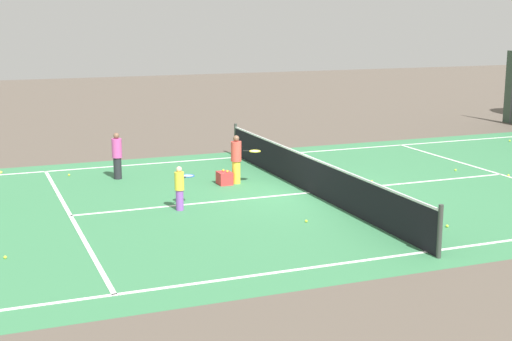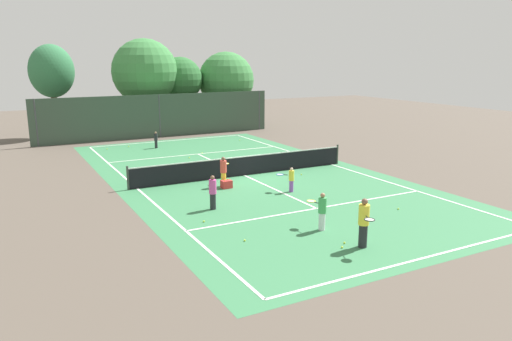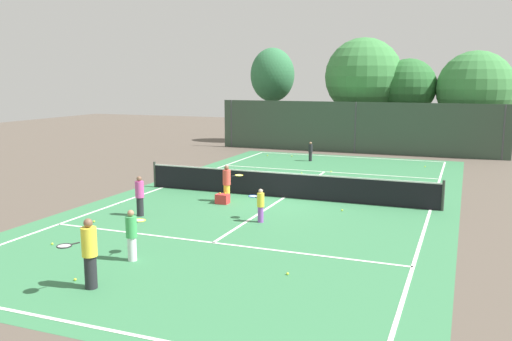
# 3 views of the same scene
# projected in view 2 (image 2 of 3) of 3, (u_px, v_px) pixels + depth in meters

# --- Properties ---
(ground_plane) EXTENTS (80.00, 80.00, 0.00)m
(ground_plane) POSITION_uv_depth(u_px,v_px,m) (244.00, 175.00, 25.01)
(ground_plane) COLOR brown
(court_surface) EXTENTS (13.00, 25.00, 0.01)m
(court_surface) POSITION_uv_depth(u_px,v_px,m) (244.00, 175.00, 25.01)
(court_surface) COLOR #387A4C
(court_surface) RESTS_ON ground_plane
(tennis_net) EXTENTS (11.90, 0.10, 1.10)m
(tennis_net) POSITION_uv_depth(u_px,v_px,m) (244.00, 166.00, 24.89)
(tennis_net) COLOR #333833
(tennis_net) RESTS_ON ground_plane
(perimeter_fence) EXTENTS (18.00, 0.12, 3.20)m
(perimeter_fence) POSITION_uv_depth(u_px,v_px,m) (160.00, 116.00, 36.67)
(perimeter_fence) COLOR #384C3D
(perimeter_fence) RESTS_ON ground_plane
(tree_0) EXTENTS (3.23, 2.89, 6.83)m
(tree_0) POSITION_uv_depth(u_px,v_px,m) (52.00, 72.00, 35.94)
(tree_0) COLOR brown
(tree_0) RESTS_ON ground_plane
(tree_1) EXTENTS (3.61, 3.61, 5.93)m
(tree_1) POSITION_uv_depth(u_px,v_px,m) (180.00, 79.00, 40.03)
(tree_1) COLOR brown
(tree_1) RESTS_ON ground_plane
(tree_2) EXTENTS (5.13, 5.13, 7.34)m
(tree_2) POSITION_uv_depth(u_px,v_px,m) (145.00, 72.00, 38.44)
(tree_2) COLOR brown
(tree_2) RESTS_ON ground_plane
(tree_3) EXTENTS (4.74, 4.74, 6.36)m
(tree_3) POSITION_uv_depth(u_px,v_px,m) (226.00, 80.00, 41.80)
(tree_3) COLOR brown
(tree_3) RESTS_ON ground_plane
(player_0) EXTENTS (0.24, 0.24, 1.10)m
(player_0) POSITION_uv_depth(u_px,v_px,m) (156.00, 140.00, 32.39)
(player_0) COLOR #232328
(player_0) RESTS_ON ground_plane
(player_1) EXTENTS (0.69, 0.83, 1.40)m
(player_1) POSITION_uv_depth(u_px,v_px,m) (223.00, 171.00, 22.76)
(player_1) COLOR yellow
(player_1) RESTS_ON ground_plane
(player_2) EXTENTS (0.74, 0.69, 1.11)m
(player_2) POSITION_uv_depth(u_px,v_px,m) (291.00, 179.00, 21.83)
(player_2) COLOR purple
(player_2) RESTS_ON ground_plane
(player_3) EXTENTS (0.62, 0.91, 1.60)m
(player_3) POSITION_uv_depth(u_px,v_px,m) (364.00, 222.00, 15.37)
(player_3) COLOR #232328
(player_3) RESTS_ON ground_plane
(player_4) EXTENTS (0.44, 0.87, 1.34)m
(player_4) POSITION_uv_depth(u_px,v_px,m) (322.00, 211.00, 16.97)
(player_4) COLOR silver
(player_4) RESTS_ON ground_plane
(player_5) EXTENTS (0.29, 0.29, 1.38)m
(player_5) POSITION_uv_depth(u_px,v_px,m) (213.00, 192.00, 19.28)
(player_5) COLOR #232328
(player_5) RESTS_ON ground_plane
(ball_crate) EXTENTS (0.47, 0.38, 0.43)m
(ball_crate) POSITION_uv_depth(u_px,v_px,m) (226.00, 184.00, 22.56)
(ball_crate) COLOR red
(ball_crate) RESTS_ON ground_plane
(tennis_ball_0) EXTENTS (0.07, 0.07, 0.07)m
(tennis_ball_0) POSITION_uv_depth(u_px,v_px,m) (107.00, 149.00, 32.04)
(tennis_ball_0) COLOR #CCE533
(tennis_ball_0) RESTS_ON ground_plane
(tennis_ball_1) EXTENTS (0.07, 0.07, 0.07)m
(tennis_ball_1) POSITION_uv_depth(u_px,v_px,m) (344.00, 243.00, 15.82)
(tennis_ball_1) COLOR #CCE533
(tennis_ball_1) RESTS_ON ground_plane
(tennis_ball_2) EXTENTS (0.07, 0.07, 0.07)m
(tennis_ball_2) POSITION_uv_depth(u_px,v_px,m) (297.00, 161.00, 28.17)
(tennis_ball_2) COLOR #CCE533
(tennis_ball_2) RESTS_ON ground_plane
(tennis_ball_3) EXTENTS (0.07, 0.07, 0.07)m
(tennis_ball_3) POSITION_uv_depth(u_px,v_px,m) (202.00, 153.00, 30.68)
(tennis_ball_3) COLOR #CCE533
(tennis_ball_3) RESTS_ON ground_plane
(tennis_ball_4) EXTENTS (0.07, 0.07, 0.07)m
(tennis_ball_4) POSITION_uv_depth(u_px,v_px,m) (240.00, 140.00, 35.48)
(tennis_ball_4) COLOR #CCE533
(tennis_ball_4) RESTS_ON ground_plane
(tennis_ball_5) EXTENTS (0.07, 0.07, 0.07)m
(tennis_ball_5) POSITION_uv_depth(u_px,v_px,m) (189.00, 158.00, 29.25)
(tennis_ball_5) COLOR #CCE533
(tennis_ball_5) RESTS_ON ground_plane
(tennis_ball_6) EXTENTS (0.07, 0.07, 0.07)m
(tennis_ball_6) POSITION_uv_depth(u_px,v_px,m) (342.00, 247.00, 15.46)
(tennis_ball_6) COLOR #CCE533
(tennis_ball_6) RESTS_ON ground_plane
(tennis_ball_7) EXTENTS (0.07, 0.07, 0.07)m
(tennis_ball_7) POSITION_uv_depth(u_px,v_px,m) (204.00, 221.00, 17.89)
(tennis_ball_7) COLOR #CCE533
(tennis_ball_7) RESTS_ON ground_plane
(tennis_ball_8) EXTENTS (0.07, 0.07, 0.07)m
(tennis_ball_8) POSITION_uv_depth(u_px,v_px,m) (245.00, 240.00, 16.03)
(tennis_ball_8) COLOR #CCE533
(tennis_ball_8) RESTS_ON ground_plane
(tennis_ball_9) EXTENTS (0.07, 0.07, 0.07)m
(tennis_ball_9) POSITION_uv_depth(u_px,v_px,m) (218.00, 167.00, 26.68)
(tennis_ball_9) COLOR #CCE533
(tennis_ball_9) RESTS_ON ground_plane
(tennis_ball_10) EXTENTS (0.07, 0.07, 0.07)m
(tennis_ball_10) POSITION_uv_depth(u_px,v_px,m) (301.00, 175.00, 25.04)
(tennis_ball_10) COLOR #CCE533
(tennis_ball_10) RESTS_ON ground_plane
(tennis_ball_11) EXTENTS (0.07, 0.07, 0.07)m
(tennis_ball_11) POSITION_uv_depth(u_px,v_px,m) (398.00, 209.00, 19.37)
(tennis_ball_11) COLOR #CCE533
(tennis_ball_11) RESTS_ON ground_plane
(tennis_ball_12) EXTENTS (0.07, 0.07, 0.07)m
(tennis_ball_12) POSITION_uv_depth(u_px,v_px,m) (129.00, 146.00, 32.93)
(tennis_ball_12) COLOR #CCE533
(tennis_ball_12) RESTS_ON ground_plane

